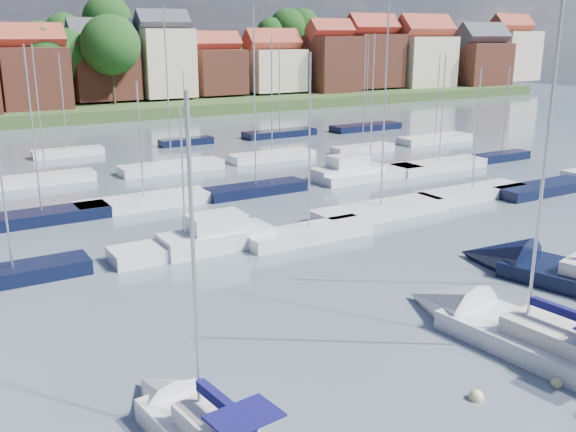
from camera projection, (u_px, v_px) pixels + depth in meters
ground at (178, 179)px, 59.27m from camera, size 260.00×260.00×0.00m
sailboat_left at (194, 427)px, 21.30m from camera, size 3.43×9.22×12.36m
sailboat_centre at (501, 329)px, 28.39m from camera, size 4.78×13.34×17.66m
sailboat_navy at (553, 273)px, 35.02m from camera, size 7.01×14.17×18.87m
buoy_c at (476, 399)px, 23.59m from camera, size 0.55×0.55×0.55m
buoy_d at (556, 386)px, 24.46m from camera, size 0.44×0.44×0.44m
buoy_e at (471, 294)px, 33.17m from camera, size 0.47×0.47×0.47m
marina_field at (219, 182)px, 56.09m from camera, size 79.62×41.41×15.93m
far_shore_town at (25, 75)px, 135.65m from camera, size 212.46×90.00×22.27m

